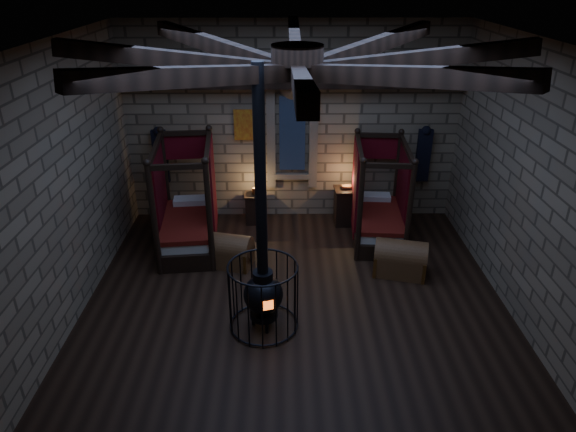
{
  "coord_description": "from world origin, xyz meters",
  "views": [
    {
      "loc": [
        -0.19,
        -7.03,
        5.11
      ],
      "look_at": [
        -0.12,
        0.6,
        1.37
      ],
      "focal_mm": 32.0,
      "sensor_mm": 36.0,
      "label": 1
    }
  ],
  "objects_px": {
    "stove": "(263,291)",
    "bed_right": "(377,215)",
    "trunk_left": "(229,251)",
    "trunk_right": "(400,259)",
    "bed_left": "(189,221)"
  },
  "relations": [
    {
      "from": "bed_left",
      "to": "stove",
      "type": "bearing_deg",
      "value": -64.68
    },
    {
      "from": "bed_right",
      "to": "stove",
      "type": "height_order",
      "value": "stove"
    },
    {
      "from": "bed_left",
      "to": "trunk_right",
      "type": "height_order",
      "value": "bed_left"
    },
    {
      "from": "bed_left",
      "to": "stove",
      "type": "relative_size",
      "value": 0.52
    },
    {
      "from": "trunk_left",
      "to": "trunk_right",
      "type": "xyz_separation_m",
      "value": [
        3.16,
        -0.34,
        0.02
      ]
    },
    {
      "from": "trunk_left",
      "to": "stove",
      "type": "height_order",
      "value": "stove"
    },
    {
      "from": "bed_right",
      "to": "trunk_left",
      "type": "bearing_deg",
      "value": -155.76
    },
    {
      "from": "bed_right",
      "to": "stove",
      "type": "bearing_deg",
      "value": -123.09
    },
    {
      "from": "bed_left",
      "to": "bed_right",
      "type": "distance_m",
      "value": 3.83
    },
    {
      "from": "trunk_right",
      "to": "stove",
      "type": "xyz_separation_m",
      "value": [
        -2.44,
        -1.52,
        0.35
      ]
    },
    {
      "from": "bed_right",
      "to": "trunk_right",
      "type": "bearing_deg",
      "value": -77.95
    },
    {
      "from": "bed_left",
      "to": "trunk_left",
      "type": "distance_m",
      "value": 1.18
    },
    {
      "from": "stove",
      "to": "bed_right",
      "type": "bearing_deg",
      "value": 36.11
    },
    {
      "from": "trunk_left",
      "to": "stove",
      "type": "distance_m",
      "value": 2.03
    },
    {
      "from": "bed_right",
      "to": "trunk_left",
      "type": "xyz_separation_m",
      "value": [
        -2.96,
        -1.08,
        -0.21
      ]
    }
  ]
}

